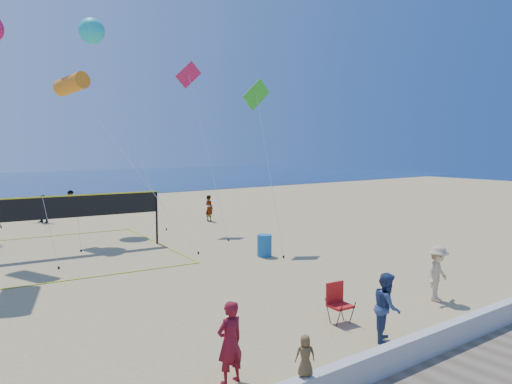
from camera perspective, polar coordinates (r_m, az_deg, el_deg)
ground at (r=13.86m, az=4.82°, el=-15.56°), size 120.00×120.00×0.00m
seawall at (r=11.84m, az=14.99°, el=-17.94°), size 32.00×0.30×0.60m
woman at (r=10.81m, az=-3.01°, el=-16.78°), size 0.68×0.48×1.75m
toddler at (r=9.94m, az=5.65°, el=-18.11°), size 0.46×0.41×0.79m
bystander_a at (r=13.37m, az=14.73°, el=-12.56°), size 1.07×1.05×1.75m
bystander_b at (r=17.03m, az=20.06°, el=-8.74°), size 1.26×0.88×1.78m
far_person_1 at (r=34.66m, az=-23.17°, el=-1.77°), size 1.43×1.61×1.77m
far_person_2 at (r=32.48m, az=-5.38°, el=-1.86°), size 0.51×0.68×1.71m
far_person_4 at (r=40.52m, az=-20.42°, el=-0.88°), size 0.99×1.12×1.50m
camp_chair at (r=14.44m, az=9.32°, el=-12.09°), size 0.65×0.78×1.24m
trash_barrel at (r=22.32m, az=0.97°, el=-6.14°), size 0.86×0.86×0.97m
volleyball_net at (r=24.22m, az=-22.28°, el=-2.35°), size 10.89×10.76×2.68m
kite_2 at (r=28.00m, az=-20.32°, el=11.47°), size 4.02×8.39×8.67m
kite_4 at (r=24.48m, az=0.19°, el=10.20°), size 1.69×3.30×8.18m
kite_5 at (r=30.03m, az=-7.49°, el=12.22°), size 1.62×5.21×9.87m
kite_7 at (r=32.94m, az=-18.26°, el=17.08°), size 3.45×5.24×12.53m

